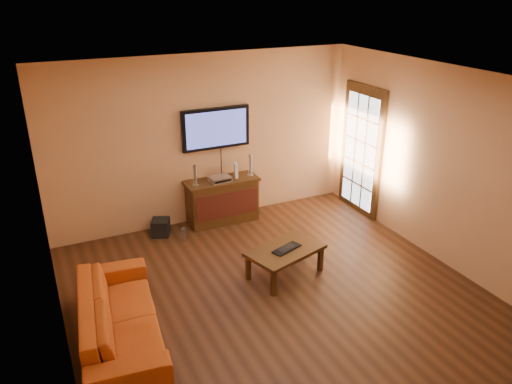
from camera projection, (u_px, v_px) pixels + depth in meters
ground_plane at (277, 295)px, 6.32m from camera, size 5.00×5.00×0.00m
room_walls at (256, 155)px, 6.18m from camera, size 5.00×5.00×5.00m
french_door at (361, 152)px, 8.29m from camera, size 0.07×1.02×2.22m
media_console at (222, 201)px, 8.13m from camera, size 1.19×0.46×0.73m
television at (216, 128)px, 7.83m from camera, size 1.11×0.08×0.66m
coffee_table at (285, 252)px, 6.63m from camera, size 1.14×0.87×0.40m
sofa at (119, 310)px, 5.38m from camera, size 0.82×2.11×0.80m
speaker_left at (195, 176)px, 7.72m from camera, size 0.09×0.09×0.33m
speaker_right at (250, 166)px, 8.11m from camera, size 0.10×0.10×0.36m
av_receiver at (220, 179)px, 7.92m from camera, size 0.35×0.26×0.08m
game_console at (236, 170)px, 8.06m from camera, size 0.09×0.18×0.23m
subwoofer at (161, 227)px, 7.77m from camera, size 0.35×0.35×0.26m
bottle at (184, 234)px, 7.62m from camera, size 0.08×0.08×0.23m
keyboard at (287, 249)px, 6.59m from camera, size 0.45×0.29×0.03m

